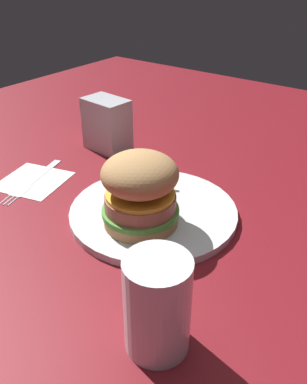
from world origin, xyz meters
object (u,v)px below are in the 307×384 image
object	(u,v)px
plate	(153,212)
napkin_dispenser	(107,125)
sandwich	(140,190)
napkin	(33,180)
fork	(33,180)
fries_pile	(152,187)
drink_glass	(157,310)

from	to	relation	value
plate	napkin_dispenser	size ratio (longest dim) A/B	2.46
sandwich	napkin	distance (m)	0.26
fork	plate	bearing A→B (deg)	100.26
plate	napkin	distance (m)	0.24
fries_pile	fork	xyz separation A→B (m)	(0.09, -0.20, -0.01)
fries_pile	napkin_dispenser	bearing A→B (deg)	-117.18
plate	napkin	world-z (taller)	plate
fries_pile	napkin	size ratio (longest dim) A/B	1.00
napkin_dispenser	fries_pile	bearing A→B (deg)	157.89
napkin	fries_pile	bearing A→B (deg)	113.85
sandwich	fork	bearing A→B (deg)	-89.51
sandwich	fries_pile	distance (m)	0.11
sandwich	fork	distance (m)	0.25
napkin	sandwich	bearing A→B (deg)	90.14
sandwich	napkin_dispenser	distance (m)	0.30
sandwich	napkin	bearing A→B (deg)	-89.86
sandwich	napkin_dispenser	bearing A→B (deg)	-128.55
fork	drink_glass	world-z (taller)	drink_glass
sandwich	fries_pile	xyz separation A→B (m)	(-0.09, -0.04, -0.05)
drink_glass	plate	bearing A→B (deg)	-142.41
sandwich	drink_glass	xyz separation A→B (m)	(0.15, 0.14, -0.02)
napkin	fork	xyz separation A→B (m)	(0.00, 0.00, 0.00)
fries_pile	drink_glass	xyz separation A→B (m)	(0.24, 0.19, 0.03)
sandwich	fork	world-z (taller)	sandwich
fries_pile	drink_glass	distance (m)	0.31
sandwich	drink_glass	bearing A→B (deg)	42.98
napkin_dispenser	napkin	bearing A→B (deg)	90.66
fries_pile	fork	distance (m)	0.22
fries_pile	drink_glass	world-z (taller)	drink_glass
fries_pile	napkin	bearing A→B (deg)	-66.15
napkin_dispenser	plate	bearing A→B (deg)	152.50
drink_glass	napkin_dispenser	world-z (taller)	drink_glass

